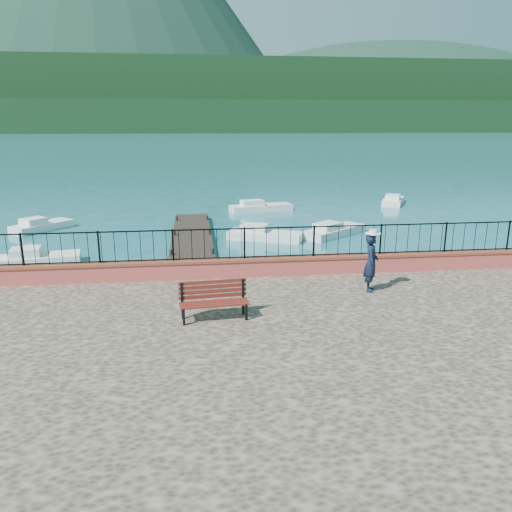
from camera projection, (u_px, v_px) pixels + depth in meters
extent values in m
plane|color=#19596B|center=(272.00, 364.00, 12.56)|extent=(2000.00, 2000.00, 0.00)
cube|color=#BC4544|center=(254.00, 267.00, 15.72)|extent=(28.00, 0.46, 0.58)
cube|color=black|center=(254.00, 243.00, 15.53)|extent=(27.00, 0.05, 0.95)
cube|color=#2D231C|center=(192.00, 247.00, 23.79)|extent=(2.00, 16.00, 0.30)
cube|color=black|center=(195.00, 117.00, 297.78)|extent=(900.00, 60.00, 18.00)
cube|color=black|center=(194.00, 99.00, 351.92)|extent=(900.00, 120.00, 44.00)
ellipsoid|color=#142D23|center=(386.00, 128.00, 575.35)|extent=(448.00, 384.00, 180.00)
cube|color=black|center=(214.00, 312.00, 12.22)|extent=(1.72, 0.66, 0.42)
cube|color=maroon|center=(213.00, 290.00, 12.34)|extent=(1.68, 0.23, 0.51)
imported|color=black|center=(371.00, 263.00, 14.17)|extent=(0.59, 0.71, 1.68)
cylinder|color=white|center=(373.00, 232.00, 13.94)|extent=(0.44, 0.44, 0.12)
cube|color=silver|center=(39.00, 256.00, 21.23)|extent=(3.49, 1.85, 0.80)
cube|color=silver|center=(265.00, 232.00, 25.81)|extent=(4.03, 2.67, 0.80)
cube|color=silver|center=(335.00, 228.00, 26.78)|extent=(3.98, 3.49, 0.80)
cube|color=white|center=(42.00, 223.00, 28.07)|extent=(3.15, 3.42, 0.80)
cube|color=silver|center=(261.00, 205.00, 34.20)|extent=(4.43, 2.18, 0.80)
cube|color=white|center=(393.00, 199.00, 37.11)|extent=(2.70, 3.54, 0.80)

